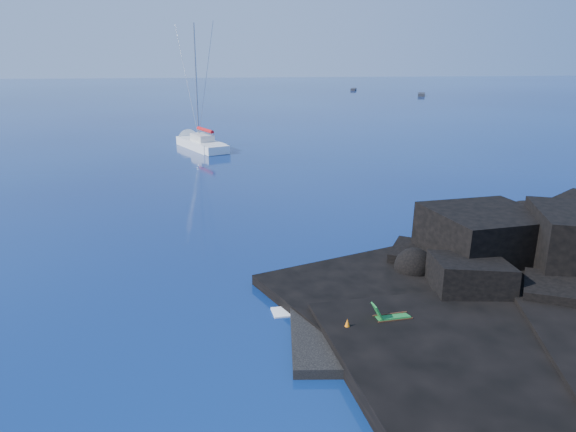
# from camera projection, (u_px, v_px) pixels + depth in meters

# --- Properties ---
(ground) EXTENTS (400.00, 400.00, 0.00)m
(ground) POSITION_uv_depth(u_px,v_px,m) (287.00, 347.00, 19.75)
(ground) COLOR #030C37
(ground) RESTS_ON ground
(beach) EXTENTS (9.08, 6.86, 0.70)m
(beach) POSITION_uv_depth(u_px,v_px,m) (406.00, 333.00, 20.75)
(beach) COLOR black
(beach) RESTS_ON ground
(surf_foam) EXTENTS (10.00, 8.00, 0.06)m
(surf_foam) POSITION_uv_depth(u_px,v_px,m) (384.00, 284.00, 25.09)
(surf_foam) COLOR white
(surf_foam) RESTS_ON ground
(sailboat) EXTENTS (7.29, 12.18, 12.79)m
(sailboat) POSITION_uv_depth(u_px,v_px,m) (201.00, 148.00, 59.57)
(sailboat) COLOR white
(sailboat) RESTS_ON ground
(deck_chair) EXTENTS (1.46, 0.77, 0.96)m
(deck_chair) POSITION_uv_depth(u_px,v_px,m) (393.00, 312.00, 20.54)
(deck_chair) COLOR #176A29
(deck_chair) RESTS_ON beach
(towel) EXTENTS (2.33, 1.40, 0.06)m
(towel) POSITION_uv_depth(u_px,v_px,m) (418.00, 323.00, 20.68)
(towel) COLOR white
(towel) RESTS_ON beach
(sunbather) EXTENTS (1.62, 0.66, 0.21)m
(sunbather) POSITION_uv_depth(u_px,v_px,m) (418.00, 320.00, 20.64)
(sunbather) COLOR tan
(sunbather) RESTS_ON towel
(marker_cone) EXTENTS (0.44, 0.44, 0.56)m
(marker_cone) POSITION_uv_depth(u_px,v_px,m) (347.00, 326.00, 19.94)
(marker_cone) COLOR orange
(marker_cone) RESTS_ON beach
(distant_boat_a) EXTENTS (2.39, 4.13, 0.53)m
(distant_boat_a) POSITION_uv_depth(u_px,v_px,m) (353.00, 90.00, 144.49)
(distant_boat_a) COLOR black
(distant_boat_a) RESTS_ON ground
(distant_boat_b) EXTENTS (3.11, 5.03, 0.64)m
(distant_boat_b) POSITION_uv_depth(u_px,v_px,m) (421.00, 96.00, 127.05)
(distant_boat_b) COLOR black
(distant_boat_b) RESTS_ON ground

